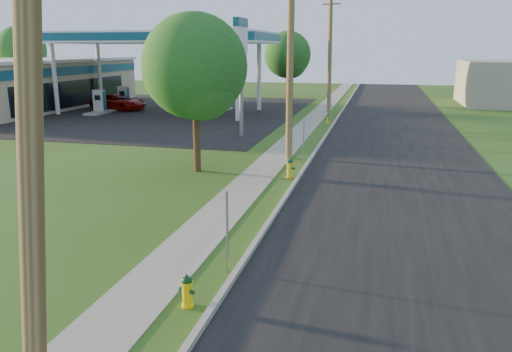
{
  "coord_description": "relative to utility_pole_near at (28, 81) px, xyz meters",
  "views": [
    {
      "loc": [
        3.54,
        -6.27,
        5.19
      ],
      "look_at": [
        0.0,
        8.0,
        1.4
      ],
      "focal_mm": 35.0,
      "sensor_mm": 36.0,
      "label": 1
    }
  ],
  "objects": [
    {
      "name": "price_pylon",
      "position": [
        -3.9,
        23.5,
        0.63
      ],
      "size": [
        0.34,
        2.04,
        6.85
      ],
      "color": "gray",
      "rests_on": "ground"
    },
    {
      "name": "convenience_store",
      "position": [
        -26.38,
        33.0,
        -2.67
      ],
      "size": [
        10.4,
        22.4,
        4.25
      ],
      "color": "tan",
      "rests_on": "ground"
    },
    {
      "name": "road",
      "position": [
        5.1,
        11.0,
        -4.79
      ],
      "size": [
        8.0,
        120.0,
        0.02
      ],
      "primitive_type": "cube",
      "color": "black",
      "rests_on": "ground"
    },
    {
      "name": "tree_verge",
      "position": [
        -3.28,
        14.43,
        -0.54
      ],
      "size": [
        4.37,
        4.37,
        6.63
      ],
      "color": "#362216",
      "rests_on": "ground"
    },
    {
      "name": "fuel_pump_se",
      "position": [
        -8.9,
        35.0,
        -4.08
      ],
      "size": [
        1.2,
        3.2,
        1.9
      ],
      "color": "gray",
      "rests_on": "ground"
    },
    {
      "name": "fuel_pump_nw",
      "position": [
        -17.9,
        31.0,
        -4.08
      ],
      "size": [
        1.2,
        3.2,
        1.9
      ],
      "color": "gray",
      "rests_on": "ground"
    },
    {
      "name": "hydrant_mid",
      "position": [
        0.71,
        14.33,
        -4.4
      ],
      "size": [
        0.42,
        0.38,
        0.83
      ],
      "color": "yellow",
      "rests_on": "ground"
    },
    {
      "name": "tree_lot",
      "position": [
        -4.69,
        43.32,
        -0.43
      ],
      "size": [
        4.48,
        4.48,
        6.79
      ],
      "color": "#362216",
      "rests_on": "ground"
    },
    {
      "name": "utility_pole_near",
      "position": [
        0.0,
        0.0,
        0.0
      ],
      "size": [
        1.4,
        0.32,
        9.48
      ],
      "color": "brown",
      "rests_on": "ground"
    },
    {
      "name": "utility_pole_mid",
      "position": [
        -0.0,
        18.0,
        0.15
      ],
      "size": [
        1.4,
        0.32,
        9.8
      ],
      "color": "brown",
      "rests_on": "ground"
    },
    {
      "name": "fuel_pump_sw",
      "position": [
        -17.9,
        35.0,
        -4.08
      ],
      "size": [
        1.2,
        3.2,
        1.9
      ],
      "color": "gray",
      "rests_on": "ground"
    },
    {
      "name": "hydrant_near",
      "position": [
        0.52,
        3.43,
        -4.45
      ],
      "size": [
        0.37,
        0.33,
        0.71
      ],
      "color": "yellow",
      "rests_on": "ground"
    },
    {
      "name": "gas_canopy",
      "position": [
        -13.4,
        33.0,
        1.09
      ],
      "size": [
        18.18,
        9.18,
        6.4
      ],
      "color": "silver",
      "rests_on": "ground"
    },
    {
      "name": "utility_pole_far",
      "position": [
        -0.0,
        36.0,
        0.0
      ],
      "size": [
        1.4,
        0.32,
        9.5
      ],
      "color": "brown",
      "rests_on": "ground"
    },
    {
      "name": "sidewalk",
      "position": [
        -0.65,
        11.0,
        -4.79
      ],
      "size": [
        1.5,
        120.0,
        0.03
      ],
      "primitive_type": "cube",
      "color": "gray",
      "rests_on": "ground"
    },
    {
      "name": "fuel_pump_ne",
      "position": [
        -8.9,
        31.0,
        -4.08
      ],
      "size": [
        1.2,
        3.2,
        1.9
      ],
      "color": "gray",
      "rests_on": "ground"
    },
    {
      "name": "curb",
      "position": [
        1.1,
        11.0,
        -4.73
      ],
      "size": [
        0.15,
        120.0,
        0.15
      ],
      "primitive_type": "cube",
      "color": "gray",
      "rests_on": "ground"
    },
    {
      "name": "sign_post_far",
      "position": [
        0.85,
        29.2,
        -3.8
      ],
      "size": [
        0.05,
        0.04,
        2.0
      ],
      "primitive_type": "cube",
      "color": "gray",
      "rests_on": "ground"
    },
    {
      "name": "sign_post_mid",
      "position": [
        0.85,
        17.0,
        -3.8
      ],
      "size": [
        0.05,
        0.04,
        2.0
      ],
      "primitive_type": "cube",
      "color": "gray",
      "rests_on": "ground"
    },
    {
      "name": "car_red",
      "position": [
        -17.64,
        33.53,
        -4.12
      ],
      "size": [
        5.22,
        3.1,
        1.36
      ],
      "primitive_type": "imported",
      "rotation": [
        0.0,
        0.0,
        1.39
      ],
      "color": "#7C0903",
      "rests_on": "ground"
    },
    {
      "name": "hydrant_far",
      "position": [
        0.64,
        29.71,
        -4.46
      ],
      "size": [
        0.36,
        0.32,
        0.7
      ],
      "color": "yellow",
      "rests_on": "ground"
    },
    {
      "name": "tree_back",
      "position": [
        -32.07,
        40.37,
        -0.01
      ],
      "size": [
        4.91,
        4.91,
        7.44
      ],
      "color": "#362216",
      "rests_on": "ground"
    },
    {
      "name": "forecourt",
      "position": [
        -15.4,
        33.0,
        -4.79
      ],
      "size": [
        26.0,
        28.0,
        0.02
      ],
      "primitive_type": "cube",
      "color": "black",
      "rests_on": "ground"
    },
    {
      "name": "sign_post_near",
      "position": [
        0.85,
        5.2,
        -3.8
      ],
      "size": [
        0.05,
        0.04,
        2.0
      ],
      "primitive_type": "cube",
      "color": "gray",
      "rests_on": "ground"
    }
  ]
}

